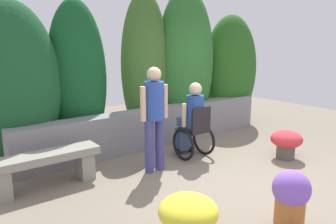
# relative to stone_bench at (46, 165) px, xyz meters

# --- Properties ---
(ground_plane) EXTENTS (12.40, 12.40, 0.00)m
(ground_plane) POSITION_rel_stone_bench_xyz_m (2.30, -1.47, -0.33)
(ground_plane) COLOR #7A6E5E
(stone_retaining_wall) EXTENTS (5.35, 0.37, 0.74)m
(stone_retaining_wall) POSITION_rel_stone_bench_xyz_m (2.30, 0.63, 0.04)
(stone_retaining_wall) COLOR gray
(stone_retaining_wall) RESTS_ON ground
(hedge_backdrop) EXTENTS (6.33, 1.18, 3.13)m
(hedge_backdrop) POSITION_rel_stone_bench_xyz_m (2.50, 1.11, 1.08)
(hedge_backdrop) COLOR #194E28
(hedge_backdrop) RESTS_ON ground
(stone_bench) EXTENTS (1.49, 0.37, 0.50)m
(stone_bench) POSITION_rel_stone_bench_xyz_m (0.00, 0.00, 0.00)
(stone_bench) COLOR gray
(stone_bench) RESTS_ON ground
(person_in_wheelchair) EXTENTS (0.53, 0.66, 1.33)m
(person_in_wheelchair) POSITION_rel_stone_bench_xyz_m (2.44, -0.31, 0.29)
(person_in_wheelchair) COLOR black
(person_in_wheelchair) RESTS_ON ground
(person_standing_companion) EXTENTS (0.49, 0.30, 1.64)m
(person_standing_companion) POSITION_rel_stone_bench_xyz_m (1.55, -0.42, 0.61)
(person_standing_companion) COLOR #3C3E7C
(person_standing_companion) RESTS_ON ground
(flower_pot_purple_near) EXTENTS (0.54, 0.54, 0.50)m
(flower_pot_purple_near) POSITION_rel_stone_bench_xyz_m (3.69, -1.35, -0.03)
(flower_pot_purple_near) COLOR #57554B
(flower_pot_purple_near) RESTS_ON ground
(flower_pot_terracotta_by_wall) EXTENTS (0.41, 0.41, 0.64)m
(flower_pot_terracotta_by_wall) POSITION_rel_stone_bench_xyz_m (1.86, -2.59, 0.01)
(flower_pot_terracotta_by_wall) COLOR #B26630
(flower_pot_terracotta_by_wall) RESTS_ON ground
(flower_pot_red_accent) EXTENTS (0.62, 0.62, 0.48)m
(flower_pot_red_accent) POSITION_rel_stone_bench_xyz_m (0.78, -2.13, -0.06)
(flower_pot_red_accent) COLOR #B3632A
(flower_pot_red_accent) RESTS_ON ground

